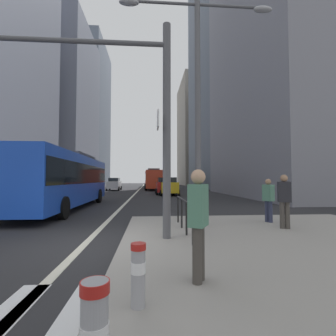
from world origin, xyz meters
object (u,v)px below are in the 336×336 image
at_px(car_receding_near, 164,186).
at_px(traffic_signal_gantry, 91,93).
at_px(city_bus_blue_oncoming, 66,178).
at_px(street_lamp_post, 198,78).
at_px(city_bus_red_distant, 158,179).
at_px(city_bus_red_receding, 153,179).
at_px(pedestrian_walking, 198,218).
at_px(car_receding_far, 169,186).
at_px(pedestrian_waiting, 268,198).
at_px(pedestrian_far, 284,198).
at_px(bollard_left, 138,271).
at_px(car_oncoming_mid, 114,184).

distance_m(car_receding_near, traffic_signal_gantry, 22.04).
bearing_deg(city_bus_blue_oncoming, street_lamp_post, -44.93).
distance_m(traffic_signal_gantry, street_lamp_post, 3.82).
distance_m(city_bus_red_distant, car_receding_near, 30.16).
relative_size(city_bus_blue_oncoming, city_bus_red_receding, 1.05).
height_order(city_bus_red_distant, pedestrian_walking, city_bus_red_distant).
bearing_deg(street_lamp_post, city_bus_blue_oncoming, 135.07).
relative_size(car_receding_far, pedestrian_waiting, 2.80).
bearing_deg(pedestrian_far, car_receding_far, 96.89).
xyz_separation_m(city_bus_red_receding, bollard_left, (-0.69, -37.88, -1.24)).
relative_size(bollard_left, pedestrian_far, 0.45).
bearing_deg(car_receding_far, car_oncoming_mid, 122.10).
xyz_separation_m(city_bus_red_distant, bollard_left, (-2.09, -55.25, -1.24)).
distance_m(car_oncoming_mid, pedestrian_waiting, 31.69).
distance_m(traffic_signal_gantry, pedestrian_far, 6.79).
bearing_deg(bollard_left, city_bus_red_distant, 87.84).
bearing_deg(city_bus_red_receding, car_oncoming_mid, -161.17).
height_order(car_oncoming_mid, pedestrian_walking, car_oncoming_mid).
distance_m(city_bus_red_receding, car_receding_near, 12.85).
xyz_separation_m(street_lamp_post, pedestrian_waiting, (2.79, 0.61, -4.24)).
distance_m(car_oncoming_mid, bollard_left, 36.21).
bearing_deg(car_oncoming_mid, traffic_signal_gantry, -83.03).
distance_m(city_bus_red_receding, pedestrian_far, 33.56).
relative_size(car_oncoming_mid, traffic_signal_gantry, 0.73).
xyz_separation_m(traffic_signal_gantry, pedestrian_walking, (2.38, -2.84, -2.98)).
bearing_deg(city_bus_red_distant, bollard_left, -92.16).
height_order(city_bus_red_distant, pedestrian_far, city_bus_red_distant).
relative_size(city_bus_red_receding, pedestrian_walking, 6.49).
bearing_deg(car_receding_far, pedestrian_waiting, -82.50).
bearing_deg(pedestrian_far, bollard_left, -134.94).
xyz_separation_m(city_bus_blue_oncoming, car_oncoming_mid, (-0.57, 24.04, -0.85)).
relative_size(car_receding_near, pedestrian_far, 2.53).
distance_m(car_receding_far, pedestrian_waiting, 18.02).
relative_size(car_oncoming_mid, pedestrian_far, 2.59).
bearing_deg(car_oncoming_mid, city_bus_red_receding, 18.83).
bearing_deg(pedestrian_walking, street_lamp_post, 78.65).
relative_size(city_bus_red_receding, pedestrian_waiting, 7.09).
height_order(city_bus_blue_oncoming, city_bus_red_distant, same).
bearing_deg(pedestrian_walking, traffic_signal_gantry, 129.97).
bearing_deg(city_bus_red_receding, bollard_left, -91.04).
height_order(city_bus_blue_oncoming, pedestrian_far, city_bus_blue_oncoming).
bearing_deg(city_bus_blue_oncoming, pedestrian_walking, -62.51).
distance_m(car_oncoming_mid, traffic_signal_gantry, 32.65).
xyz_separation_m(bollard_left, pedestrian_walking, (0.92, 0.70, 0.54)).
bearing_deg(pedestrian_walking, car_receding_near, 87.84).
height_order(car_receding_near, street_lamp_post, street_lamp_post).
bearing_deg(car_receding_far, city_bus_blue_oncoming, -120.87).
distance_m(city_bus_blue_oncoming, street_lamp_post, 10.00).
distance_m(street_lamp_post, pedestrian_waiting, 5.11).
relative_size(city_bus_red_distant, car_receding_far, 2.42).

